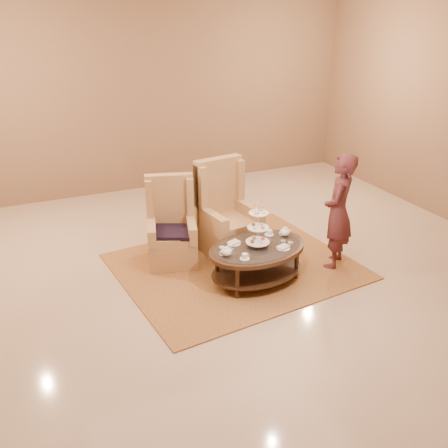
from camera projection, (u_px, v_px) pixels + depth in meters
name	position (u px, v px, depth m)	size (l,w,h in m)	color
ground	(240.00, 282.00, 6.42)	(8.00, 8.00, 0.00)	#C6AC93
ceiling	(240.00, 282.00, 6.42)	(8.00, 8.00, 0.02)	silver
wall_back	(146.00, 95.00, 9.05)	(8.00, 0.04, 3.50)	#88654A
rug	(235.00, 266.00, 6.79)	(3.27, 2.83, 0.02)	#B07D3E
tea_table	(257.00, 253.00, 6.30)	(1.43, 1.08, 1.10)	black
armchair_left	(172.00, 234.00, 6.81)	(0.80, 0.81, 1.19)	tan
armchair_right	(226.00, 221.00, 7.08)	(0.82, 0.84, 1.33)	tan
person	(338.00, 212.00, 6.53)	(0.67, 0.67, 1.57)	#502226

